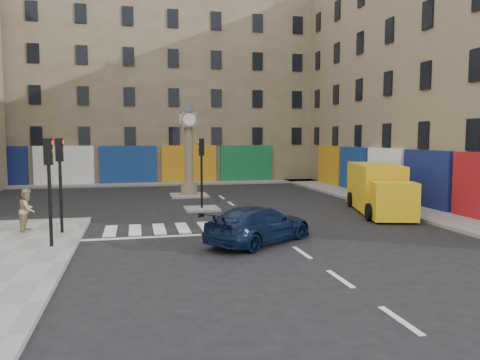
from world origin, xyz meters
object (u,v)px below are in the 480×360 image
object	(u,v)px
traffic_light_left_far	(60,170)
clock_pillar	(189,142)
navy_sedan	(259,225)
pedestrian_tan	(27,210)
traffic_light_island	(202,162)
yellow_van	(378,189)
traffic_light_left_near	(49,175)

from	to	relation	value
traffic_light_left_far	clock_pillar	distance (m)	13.05
traffic_light_left_far	navy_sedan	bearing A→B (deg)	-21.30
clock_pillar	pedestrian_tan	xyz separation A→B (m)	(-7.68, -10.74, -2.55)
traffic_light_left_far	clock_pillar	bearing A→B (deg)	61.06
pedestrian_tan	traffic_light_island	bearing A→B (deg)	-50.51
yellow_van	pedestrian_tan	distance (m)	16.65
navy_sedan	yellow_van	xyz separation A→B (m)	(7.87, 5.53, 0.54)
navy_sedan	pedestrian_tan	distance (m)	9.34
traffic_light_left_near	traffic_light_island	xyz separation A→B (m)	(6.30, 7.80, -0.03)
traffic_light_island	yellow_van	bearing A→B (deg)	-17.03
traffic_light_left_near	navy_sedan	xyz separation A→B (m)	(7.27, -0.43, -1.94)
clock_pillar	navy_sedan	distance (m)	14.55
pedestrian_tan	traffic_light_left_far	bearing A→B (deg)	-107.67
navy_sedan	yellow_van	bearing A→B (deg)	-90.98
navy_sedan	yellow_van	size ratio (longest dim) A/B	0.67
traffic_light_island	clock_pillar	size ratio (longest dim) A/B	0.61
traffic_light_island	yellow_van	world-z (taller)	traffic_light_island
traffic_light_island	pedestrian_tan	size ratio (longest dim) A/B	2.18
traffic_light_left_near	navy_sedan	bearing A→B (deg)	-3.42
navy_sedan	yellow_van	world-z (taller)	yellow_van
traffic_light_left_far	yellow_van	world-z (taller)	traffic_light_left_far
navy_sedan	pedestrian_tan	size ratio (longest dim) A/B	2.77
traffic_light_island	clock_pillar	xyz separation A→B (m)	(0.00, 6.00, 0.96)
traffic_light_left_near	clock_pillar	bearing A→B (deg)	65.45
traffic_light_left_far	yellow_van	size ratio (longest dim) A/B	0.52
pedestrian_tan	navy_sedan	bearing A→B (deg)	-104.17
traffic_light_left_far	pedestrian_tan	size ratio (longest dim) A/B	2.18
traffic_light_left_near	traffic_light_left_far	xyz separation A→B (m)	(0.00, 2.40, 0.00)
traffic_light_left_far	clock_pillar	xyz separation A→B (m)	(6.30, 11.40, 0.93)
traffic_light_island	yellow_van	size ratio (longest dim) A/B	0.52
traffic_light_left_near	yellow_van	xyz separation A→B (m)	(15.14, 5.09, -1.40)
traffic_light_left_near	pedestrian_tan	size ratio (longest dim) A/B	2.18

